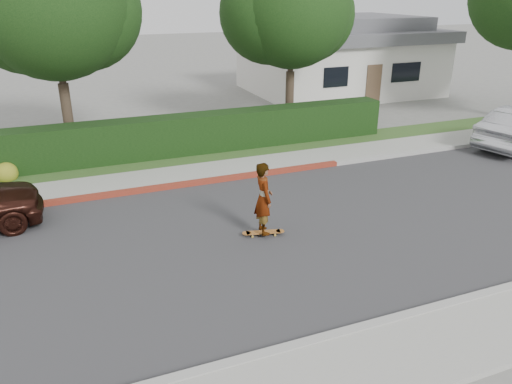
% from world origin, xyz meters
% --- Properties ---
extents(ground, '(120.00, 120.00, 0.00)m').
position_xyz_m(ground, '(0.00, 0.00, 0.00)').
color(ground, slate).
rests_on(ground, ground).
extents(road, '(60.00, 8.00, 0.01)m').
position_xyz_m(road, '(0.00, 0.00, 0.01)').
color(road, '#2D2D30').
rests_on(road, ground).
extents(curb_near, '(60.00, 0.20, 0.15)m').
position_xyz_m(curb_near, '(0.00, -4.10, 0.07)').
color(curb_near, '#9E9E99').
rests_on(curb_near, ground).
extents(curb_far, '(60.00, 0.20, 0.15)m').
position_xyz_m(curb_far, '(0.00, 4.10, 0.07)').
color(curb_far, '#9E9E99').
rests_on(curb_far, ground).
extents(curb_red_section, '(12.00, 0.21, 0.15)m').
position_xyz_m(curb_red_section, '(-5.00, 4.10, 0.08)').
color(curb_red_section, maroon).
rests_on(curb_red_section, ground).
extents(sidewalk_far, '(60.00, 1.60, 0.12)m').
position_xyz_m(sidewalk_far, '(0.00, 5.00, 0.06)').
color(sidewalk_far, gray).
rests_on(sidewalk_far, ground).
extents(planting_strip, '(60.00, 1.60, 0.10)m').
position_xyz_m(planting_strip, '(0.00, 6.60, 0.05)').
color(planting_strip, '#2D4C1E').
rests_on(planting_strip, ground).
extents(hedge, '(15.00, 1.00, 1.50)m').
position_xyz_m(hedge, '(-3.00, 7.20, 0.75)').
color(hedge, black).
rests_on(hedge, ground).
extents(tree_left, '(5.99, 5.21, 8.00)m').
position_xyz_m(tree_left, '(-7.51, 8.69, 5.26)').
color(tree_left, '#33261C').
rests_on(tree_left, ground).
extents(tree_center, '(5.66, 4.84, 7.44)m').
position_xyz_m(tree_center, '(1.49, 9.19, 4.90)').
color(tree_center, '#33261C').
rests_on(tree_center, ground).
extents(house, '(10.60, 8.60, 4.30)m').
position_xyz_m(house, '(8.00, 16.00, 2.10)').
color(house, beige).
rests_on(house, ground).
extents(skateboard, '(1.09, 0.46, 0.10)m').
position_xyz_m(skateboard, '(-3.41, 0.08, 0.09)').
color(skateboard, '#B08C30').
rests_on(skateboard, ground).
extents(skateboarder, '(0.49, 0.70, 1.83)m').
position_xyz_m(skateboarder, '(-3.41, 0.08, 1.02)').
color(skateboarder, white).
rests_on(skateboarder, skateboard).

